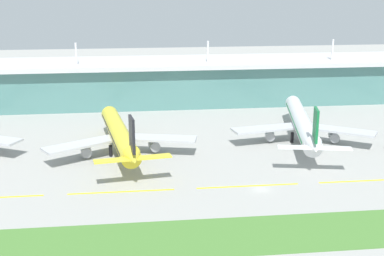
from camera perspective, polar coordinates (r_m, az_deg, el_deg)
ground_plane at (r=142.84m, az=7.46°, el=-6.60°), size 600.00×600.00×0.00m
terminal_building at (r=238.20m, az=1.50°, el=5.13°), size 288.00×34.00×28.23m
airliner_near_middle at (r=168.81m, az=-7.82°, el=-0.73°), size 48.26×62.20×18.90m
airliner_far_middle at (r=184.15m, az=11.78°, el=0.49°), size 47.83×68.38×18.90m
taxiway_stripe_mid_west at (r=141.38m, az=-7.64°, el=-6.84°), size 28.00×0.70×0.04m
taxiway_stripe_centre at (r=144.63m, az=6.03°, el=-6.25°), size 28.00×0.70×0.04m
taxiway_stripe_mid_east at (r=155.43m, az=18.41°, el=-5.41°), size 28.00×0.70×0.04m
grass_verge at (r=120.88m, az=10.37°, el=-11.06°), size 300.00×18.00×0.10m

